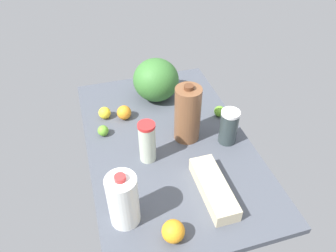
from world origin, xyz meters
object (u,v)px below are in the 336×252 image
at_px(egg_carton, 213,188).
at_px(orange_beside_bowl, 124,112).
at_px(milk_jug, 123,200).
at_px(lemon_loose, 105,113).
at_px(shaker_bottle, 229,127).
at_px(lime_near_front, 103,131).
at_px(watermelon, 156,80).
at_px(chocolate_milk_jug, 188,114).
at_px(orange_by_jug, 173,231).
at_px(tumbler_cup, 147,142).
at_px(lime_far_back, 219,111).

relative_size(egg_carton, orange_beside_bowl, 4.19).
xyz_separation_m(milk_jug, lemon_loose, (0.63, -0.01, -0.08)).
xyz_separation_m(shaker_bottle, lime_near_front, (0.21, 0.56, -0.06)).
distance_m(watermelon, chocolate_milk_jug, 0.36).
bearing_deg(orange_beside_bowl, watermelon, -57.39).
xyz_separation_m(watermelon, orange_by_jug, (-0.86, 0.16, -0.07)).
relative_size(chocolate_milk_jug, orange_beside_bowl, 4.03).
height_order(egg_carton, lime_near_front, egg_carton).
bearing_deg(shaker_bottle, tumbler_cup, 90.96).
bearing_deg(orange_beside_bowl, chocolate_milk_jug, -130.47).
bearing_deg(lime_far_back, orange_by_jug, 144.20).
bearing_deg(milk_jug, lime_far_back, -50.78).
bearing_deg(milk_jug, chocolate_milk_jug, -44.77).
distance_m(watermelon, orange_beside_bowl, 0.26).
bearing_deg(watermelon, orange_by_jug, 169.18).
bearing_deg(shaker_bottle, milk_jug, 118.05).
bearing_deg(milk_jug, watermelon, -23.23).
bearing_deg(chocolate_milk_jug, watermelon, 9.09).
bearing_deg(lime_far_back, tumbler_cup, 114.36).
relative_size(shaker_bottle, orange_beside_bowl, 2.39).
xyz_separation_m(chocolate_milk_jug, tumbler_cup, (-0.09, 0.21, -0.04)).
bearing_deg(lime_far_back, egg_carton, 154.15).
bearing_deg(lemon_loose, milk_jug, 179.00).
bearing_deg(orange_by_jug, chocolate_milk_jug, -23.80).
bearing_deg(tumbler_cup, lemon_loose, 22.81).
bearing_deg(lime_far_back, lime_near_front, 88.12).
bearing_deg(shaker_bottle, lemon_loose, 57.60).
xyz_separation_m(tumbler_cup, lime_far_back, (0.20, -0.43, -0.07)).
bearing_deg(tumbler_cup, lime_far_back, -65.64).
bearing_deg(lime_near_front, egg_carton, -141.68).
distance_m(egg_carton, orange_beside_bowl, 0.63).
relative_size(watermelon, tumbler_cup, 1.23).
xyz_separation_m(egg_carton, tumbler_cup, (0.27, 0.21, 0.07)).
height_order(shaker_bottle, lime_near_front, shaker_bottle).
bearing_deg(chocolate_milk_jug, orange_by_jug, 156.20).
bearing_deg(orange_by_jug, lime_near_front, 14.74).
bearing_deg(tumbler_cup, lime_near_front, 38.67).
distance_m(chocolate_milk_jug, lime_near_front, 0.42).
xyz_separation_m(milk_jug, egg_carton, (0.02, -0.36, -0.08)).
height_order(shaker_bottle, tumbler_cup, tumbler_cup).
height_order(tumbler_cup, orange_by_jug, tumbler_cup).
bearing_deg(watermelon, tumbler_cup, 160.62).
relative_size(orange_beside_bowl, orange_by_jug, 0.87).
height_order(tumbler_cup, lime_far_back, tumbler_cup).
height_order(milk_jug, chocolate_milk_jug, chocolate_milk_jug).
distance_m(egg_carton, tumbler_cup, 0.34).
bearing_deg(chocolate_milk_jug, milk_jug, 135.23).
relative_size(tumbler_cup, orange_beside_bowl, 2.74).
distance_m(egg_carton, lemon_loose, 0.71).
xyz_separation_m(milk_jug, tumbler_cup, (0.28, -0.16, -0.01)).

